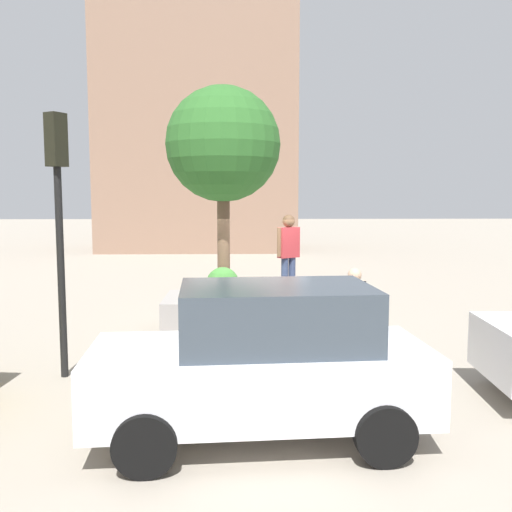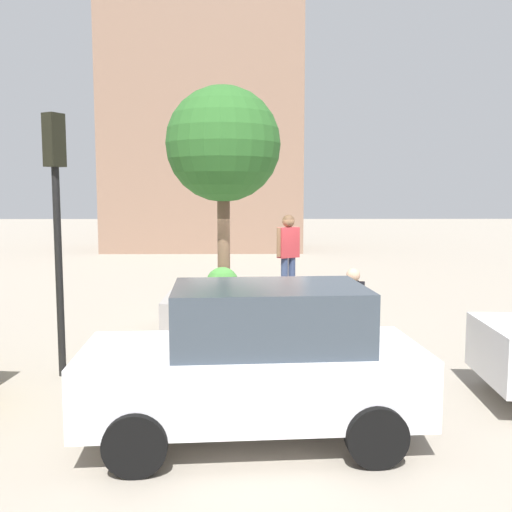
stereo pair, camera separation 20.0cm
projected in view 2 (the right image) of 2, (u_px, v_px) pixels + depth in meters
ground_plane at (249, 330)px, 12.73m from camera, size 120.00×120.00×0.00m
planter_ledge at (256, 313)px, 12.61m from camera, size 4.04×1.83×0.78m
plaza_tree at (223, 145)px, 12.36m from camera, size 2.52×2.52×4.61m
boxwood_shrub at (222, 284)px, 12.09m from camera, size 0.71×0.71×0.71m
skateboard at (288, 296)px, 12.23m from camera, size 0.68×0.75×0.07m
skateboarder at (288, 249)px, 12.12m from camera, size 0.51×0.42×1.75m
sedan_parked at (257, 361)px, 6.96m from camera, size 4.24×2.16×1.92m
traffic_light_corner at (56, 199)px, 9.18m from camera, size 0.37×0.36×4.32m
passerby_with_bag at (353, 306)px, 10.53m from camera, size 0.47×0.43×1.67m
plaza_lowrise_south at (204, 100)px, 31.31m from camera, size 10.54×6.23×16.51m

